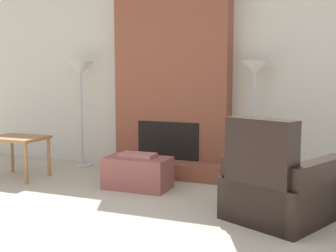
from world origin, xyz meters
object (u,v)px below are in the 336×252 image
object	(u,v)px
side_table	(18,142)
floor_lamp_right	(255,76)
ottoman	(138,172)
floor_lamp_left	(80,75)
armchair	(279,189)

from	to	relation	value
side_table	floor_lamp_right	size ratio (longest dim) A/B	0.46
floor_lamp_right	ottoman	bearing A→B (deg)	-145.10
floor_lamp_right	side_table	bearing A→B (deg)	-161.93
ottoman	floor_lamp_left	bearing A→B (deg)	147.20
ottoman	floor_lamp_right	size ratio (longest dim) A/B	0.50
ottoman	floor_lamp_right	world-z (taller)	floor_lamp_right
armchair	floor_lamp_left	size ratio (longest dim) A/B	0.80
armchair	floor_lamp_right	bearing A→B (deg)	-44.65
ottoman	side_table	size ratio (longest dim) A/B	1.11
side_table	armchair	bearing A→B (deg)	-6.86
armchair	side_table	xyz separation A→B (m)	(-3.41, 0.41, 0.19)
floor_lamp_left	floor_lamp_right	xyz separation A→B (m)	(2.55, 0.00, -0.02)
ottoman	armchair	size ratio (longest dim) A/B	0.62
armchair	floor_lamp_left	bearing A→B (deg)	1.49
armchair	floor_lamp_right	xyz separation A→B (m)	(-0.49, 1.36, 1.06)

